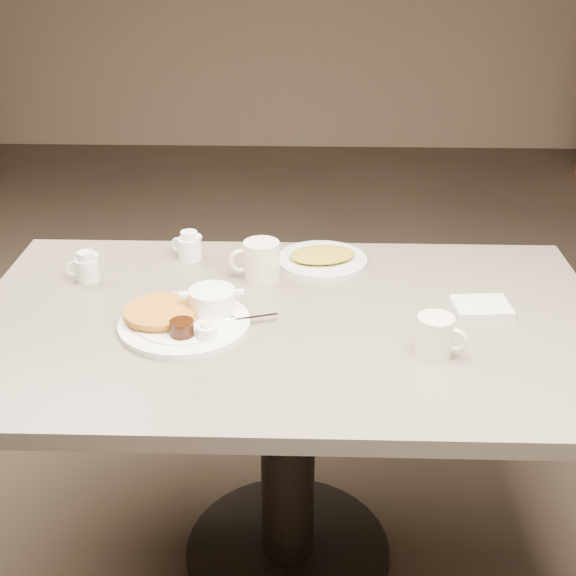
{
  "coord_description": "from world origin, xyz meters",
  "views": [
    {
      "loc": [
        0.05,
        -1.57,
        1.62
      ],
      "look_at": [
        0.0,
        0.02,
        0.82
      ],
      "focal_mm": 47.83,
      "sensor_mm": 36.0,
      "label": 1
    }
  ],
  "objects_px": {
    "coffee_mug_far": "(260,260)",
    "creamer_right": "(189,247)",
    "hash_plate": "(322,259)",
    "coffee_mug_near": "(436,335)",
    "creamer_left": "(87,268)",
    "diner_table": "(288,379)",
    "main_plate": "(187,316)"
  },
  "relations": [
    {
      "from": "coffee_mug_far",
      "to": "creamer_left",
      "type": "bearing_deg",
      "value": -176.21
    },
    {
      "from": "coffee_mug_near",
      "to": "coffee_mug_far",
      "type": "height_order",
      "value": "coffee_mug_far"
    },
    {
      "from": "creamer_left",
      "to": "creamer_right",
      "type": "height_order",
      "value": "same"
    },
    {
      "from": "coffee_mug_far",
      "to": "hash_plate",
      "type": "bearing_deg",
      "value": 30.57
    },
    {
      "from": "coffee_mug_far",
      "to": "hash_plate",
      "type": "relative_size",
      "value": 0.48
    },
    {
      "from": "creamer_right",
      "to": "coffee_mug_far",
      "type": "bearing_deg",
      "value": -29.34
    },
    {
      "from": "diner_table",
      "to": "creamer_left",
      "type": "height_order",
      "value": "creamer_left"
    },
    {
      "from": "diner_table",
      "to": "coffee_mug_near",
      "type": "relative_size",
      "value": 12.48
    },
    {
      "from": "coffee_mug_far",
      "to": "creamer_right",
      "type": "bearing_deg",
      "value": 150.66
    },
    {
      "from": "hash_plate",
      "to": "main_plate",
      "type": "bearing_deg",
      "value": -132.34
    },
    {
      "from": "creamer_right",
      "to": "hash_plate",
      "type": "bearing_deg",
      "value": -2.79
    },
    {
      "from": "coffee_mug_far",
      "to": "main_plate",
      "type": "bearing_deg",
      "value": -121.58
    },
    {
      "from": "main_plate",
      "to": "creamer_right",
      "type": "distance_m",
      "value": 0.37
    },
    {
      "from": "diner_table",
      "to": "coffee_mug_far",
      "type": "relative_size",
      "value": 10.88
    },
    {
      "from": "hash_plate",
      "to": "coffee_mug_far",
      "type": "bearing_deg",
      "value": -149.43
    },
    {
      "from": "diner_table",
      "to": "coffee_mug_far",
      "type": "bearing_deg",
      "value": 109.71
    },
    {
      "from": "creamer_left",
      "to": "hash_plate",
      "type": "xyz_separation_m",
      "value": [
        0.6,
        0.12,
        -0.02
      ]
    },
    {
      "from": "main_plate",
      "to": "coffee_mug_far",
      "type": "relative_size",
      "value": 2.83
    },
    {
      "from": "coffee_mug_near",
      "to": "creamer_left",
      "type": "relative_size",
      "value": 1.35
    },
    {
      "from": "coffee_mug_far",
      "to": "hash_plate",
      "type": "height_order",
      "value": "coffee_mug_far"
    },
    {
      "from": "coffee_mug_near",
      "to": "creamer_left",
      "type": "xyz_separation_m",
      "value": [
        -0.84,
        0.34,
        -0.01
      ]
    },
    {
      "from": "coffee_mug_far",
      "to": "creamer_right",
      "type": "xyz_separation_m",
      "value": [
        -0.2,
        0.11,
        -0.01
      ]
    },
    {
      "from": "diner_table",
      "to": "hash_plate",
      "type": "height_order",
      "value": "hash_plate"
    },
    {
      "from": "main_plate",
      "to": "coffee_mug_far",
      "type": "distance_m",
      "value": 0.3
    },
    {
      "from": "diner_table",
      "to": "main_plate",
      "type": "height_order",
      "value": "main_plate"
    },
    {
      "from": "coffee_mug_far",
      "to": "diner_table",
      "type": "bearing_deg",
      "value": -70.29
    },
    {
      "from": "coffee_mug_near",
      "to": "hash_plate",
      "type": "distance_m",
      "value": 0.52
    },
    {
      "from": "hash_plate",
      "to": "coffee_mug_near",
      "type": "bearing_deg",
      "value": -62.72
    },
    {
      "from": "creamer_left",
      "to": "creamer_right",
      "type": "distance_m",
      "value": 0.28
    },
    {
      "from": "creamer_left",
      "to": "creamer_right",
      "type": "xyz_separation_m",
      "value": [
        0.24,
        0.14,
        -0.0
      ]
    },
    {
      "from": "main_plate",
      "to": "creamer_left",
      "type": "bearing_deg",
      "value": 142.59
    },
    {
      "from": "main_plate",
      "to": "hash_plate",
      "type": "height_order",
      "value": "main_plate"
    }
  ]
}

